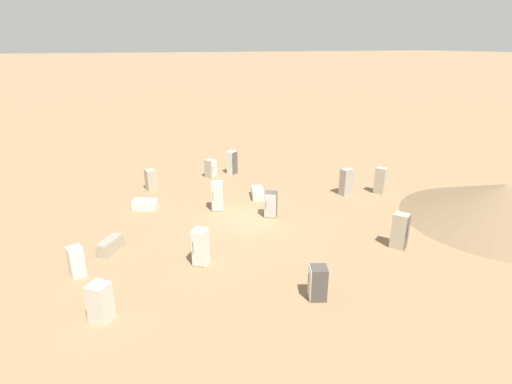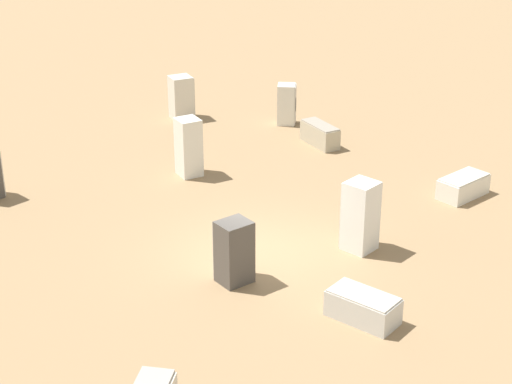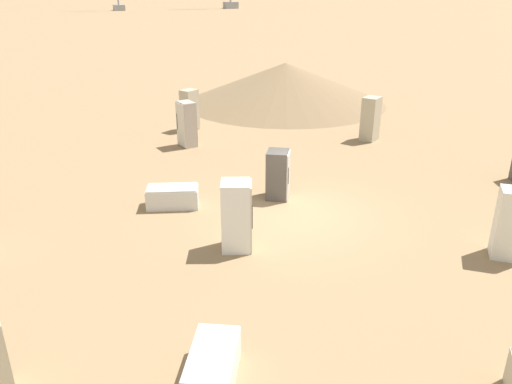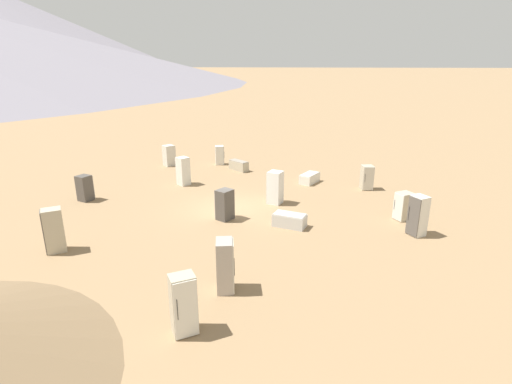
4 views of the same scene
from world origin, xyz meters
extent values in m
plane|color=#937551|center=(0.00, 0.00, 0.00)|extent=(1000.00, 1000.00, 0.00)
cone|color=#7F6647|center=(-5.74, -14.03, 1.13)|extent=(11.44, 11.44, 2.25)
cube|color=beige|center=(-6.43, 8.62, 0.78)|extent=(1.02, 1.02, 1.56)
cube|color=beige|center=(-6.17, 8.91, 0.78)|extent=(0.53, 0.49, 1.50)
cylinder|color=#2D2D2D|center=(-5.97, 8.76, 0.86)|extent=(0.02, 0.02, 0.55)
cube|color=#B2A88E|center=(-0.94, 7.94, 0.34)|extent=(1.59, 1.43, 0.68)
cube|color=gray|center=(-0.94, 7.94, 0.70)|extent=(1.53, 1.37, 0.04)
cube|color=#B2A88E|center=(-6.20, -5.94, 0.94)|extent=(0.96, 0.93, 1.89)
cube|color=#56514C|center=(-6.52, -6.15, 0.94)|extent=(0.37, 0.52, 1.81)
cylinder|color=#2D2D2D|center=(-6.66, -5.99, 1.04)|extent=(0.02, 0.02, 0.66)
cube|color=#B2A88E|center=(7.71, 4.57, 0.75)|extent=(0.80, 0.77, 1.50)
cube|color=beige|center=(7.78, 4.24, 0.75)|extent=(0.65, 0.18, 1.44)
cylinder|color=#2D2D2D|center=(7.55, 4.16, 0.83)|extent=(0.02, 0.02, 0.53)
cube|color=#A89E93|center=(1.40, -7.91, 0.94)|extent=(0.70, 0.89, 1.87)
cube|color=beige|center=(1.69, -7.85, 0.94)|extent=(0.20, 0.76, 1.80)
cylinder|color=#2D2D2D|center=(1.78, -8.11, 1.03)|extent=(0.02, 0.02, 0.66)
cube|color=silver|center=(9.12, -2.17, 0.94)|extent=(0.87, 0.90, 1.87)
cube|color=#56514C|center=(8.86, -2.34, 0.94)|extent=(0.40, 0.58, 1.80)
cylinder|color=#2D2D2D|center=(8.70, -2.15, 1.03)|extent=(0.02, 0.02, 0.66)
cube|color=white|center=(2.33, 1.21, 0.92)|extent=(0.92, 0.91, 1.84)
cube|color=beige|center=(1.97, 1.35, 0.92)|extent=(0.27, 0.65, 1.77)
cylinder|color=#2D2D2D|center=(2.03, 1.59, 1.01)|extent=(0.02, 0.02, 0.64)
cube|color=#B2A88E|center=(8.91, -0.29, 0.70)|extent=(0.95, 0.94, 1.41)
cube|color=silver|center=(8.59, -0.49, 0.70)|extent=(0.37, 0.56, 1.35)
cylinder|color=#2D2D2D|center=(8.44, -0.31, 0.77)|extent=(0.02, 0.02, 0.49)
cube|color=#4C4742|center=(-8.44, 0.25, 0.73)|extent=(0.88, 0.87, 1.47)
cube|color=beige|center=(-8.31, 0.58, 0.73)|extent=(0.62, 0.28, 1.41)
cylinder|color=#2D2D2D|center=(-8.08, 0.52, 0.81)|extent=(0.02, 0.02, 0.51)
cube|color=silver|center=(-2.71, 9.48, 0.72)|extent=(0.75, 0.75, 1.45)
cube|color=#BCB7AD|center=(-2.40, 9.57, 0.72)|extent=(0.20, 0.57, 1.39)
cylinder|color=#2D2D2D|center=(-2.32, 9.38, 0.80)|extent=(0.02, 0.02, 0.51)
cube|color=silver|center=(-3.83, 3.97, 0.90)|extent=(0.94, 0.94, 1.80)
cube|color=silver|center=(-4.11, 4.20, 0.90)|extent=(0.42, 0.51, 1.73)
cylinder|color=#2D2D2D|center=(-4.00, 4.40, 0.99)|extent=(0.02, 0.02, 0.63)
cube|color=silver|center=(4.20, 5.50, 0.29)|extent=(1.39, 1.73, 0.58)
cube|color=beige|center=(4.20, 5.50, 0.60)|extent=(1.33, 1.66, 0.04)
cube|color=silver|center=(3.31, -1.97, 0.30)|extent=(1.71, 1.19, 0.60)
cube|color=#BCB7AD|center=(3.31, -1.97, 0.62)|extent=(1.64, 1.14, 0.04)
cube|color=#4C4742|center=(0.04, -1.49, 0.78)|extent=(0.94, 0.98, 1.55)
cube|color=#BCB7AD|center=(-0.25, -1.31, 0.78)|extent=(0.40, 0.64, 1.49)
cylinder|color=#2D2D2D|center=(-0.15, -1.07, 0.86)|extent=(0.02, 0.02, 0.54)
cube|color=#B2A88E|center=(0.70, -10.30, 0.94)|extent=(0.90, 0.85, 1.88)
cube|color=silver|center=(0.86, -10.55, 0.94)|extent=(0.60, 0.40, 1.80)
cylinder|color=#2D2D2D|center=(0.67, -10.71, 1.03)|extent=(0.02, 0.02, 0.66)
camera|label=1|loc=(-20.47, 8.05, 10.00)|focal=28.00mm
camera|label=2|loc=(7.16, -17.65, 10.18)|focal=60.00mm
camera|label=3|loc=(5.87, 12.01, 6.32)|focal=35.00mm
camera|label=4|loc=(4.10, -19.81, 7.59)|focal=28.00mm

